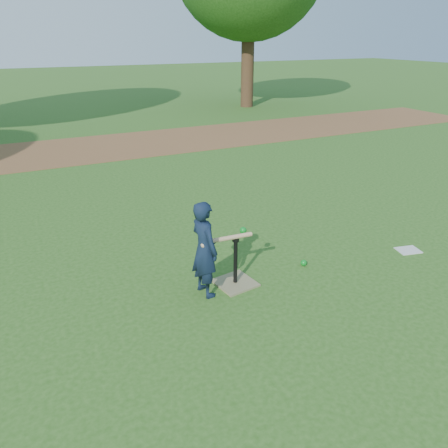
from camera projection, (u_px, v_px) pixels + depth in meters
name	position (u px, v px, depth m)	size (l,w,h in m)	color
ground	(255.00, 278.00, 5.26)	(80.00, 80.00, 0.00)	#285116
dirt_strip	(112.00, 146.00, 11.43)	(24.00, 3.00, 0.01)	brown
child	(204.00, 249.00, 4.74)	(0.40, 0.26, 1.11)	#101C31
wiffle_ball_ground	(304.00, 263.00, 5.53)	(0.08, 0.08, 0.08)	#0B801F
clipboard	(408.00, 250.00, 5.92)	(0.30, 0.23, 0.01)	silver
batting_tee	(235.00, 275.00, 5.10)	(0.49, 0.49, 0.61)	#817752
swing_action	(228.00, 237.00, 4.85)	(0.63, 0.20, 0.08)	tan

